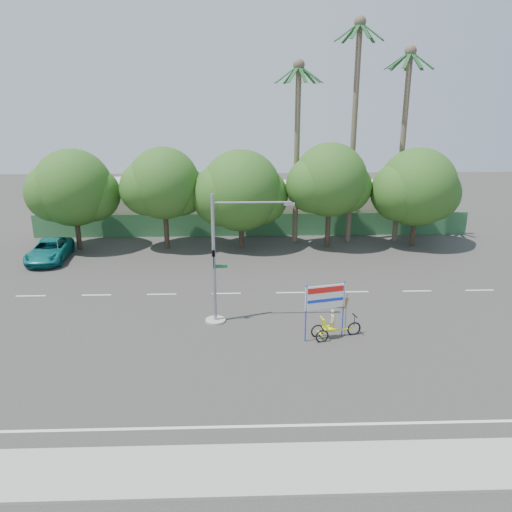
{
  "coord_description": "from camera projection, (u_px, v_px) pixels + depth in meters",
  "views": [
    {
      "loc": [
        -1.13,
        -20.85,
        11.6
      ],
      "look_at": [
        -0.27,
        4.62,
        3.5
      ],
      "focal_mm": 35.0,
      "sensor_mm": 36.0,
      "label": 1
    }
  ],
  "objects": [
    {
      "name": "building_right",
      "position": [
        334.0,
        205.0,
        47.89
      ],
      "size": [
        14.0,
        8.0,
        3.6
      ],
      "primitive_type": "cube",
      "color": "beige",
      "rests_on": "ground"
    },
    {
      "name": "trike_billboard",
      "position": [
        330.0,
        316.0,
        24.86
      ],
      "size": [
        3.02,
        1.11,
        3.03
      ],
      "rotation": [
        0.0,
        0.0,
        0.23
      ],
      "color": "black",
      "rests_on": "ground"
    },
    {
      "name": "pickup_truck",
      "position": [
        49.0,
        250.0,
        37.11
      ],
      "size": [
        2.88,
        5.64,
        1.52
      ],
      "primitive_type": "imported",
      "rotation": [
        0.0,
        0.0,
        0.06
      ],
      "color": "#0F6F6F",
      "rests_on": "ground"
    },
    {
      "name": "tree_center",
      "position": [
        240.0,
        193.0,
        39.17
      ],
      "size": [
        7.62,
        6.4,
        7.85
      ],
      "color": "#473828",
      "rests_on": "ground"
    },
    {
      "name": "tree_far_left",
      "position": [
        73.0,
        190.0,
        38.66
      ],
      "size": [
        7.14,
        6.0,
        7.96
      ],
      "color": "#473828",
      "rests_on": "ground"
    },
    {
      "name": "building_left",
      "position": [
        146.0,
        204.0,
        47.25
      ],
      "size": [
        12.0,
        8.0,
        4.0
      ],
      "primitive_type": "cube",
      "color": "beige",
      "rests_on": "ground"
    },
    {
      "name": "fence",
      "position": [
        253.0,
        225.0,
        43.59
      ],
      "size": [
        38.0,
        0.08,
        2.0
      ],
      "primitive_type": "cube",
      "color": "#336B3D",
      "rests_on": "ground"
    },
    {
      "name": "traffic_signal",
      "position": [
        220.0,
        271.0,
        26.25
      ],
      "size": [
        4.72,
        1.1,
        7.0
      ],
      "color": "gray",
      "rests_on": "ground"
    },
    {
      "name": "palm_short",
      "position": [
        297.0,
        134.0,
        39.41
      ],
      "size": [
        3.73,
        3.79,
        14.45
      ],
      "color": "#70604C",
      "rests_on": "ground"
    },
    {
      "name": "palm_mid",
      "position": [
        404.0,
        127.0,
        39.53
      ],
      "size": [
        3.73,
        3.79,
        15.45
      ],
      "color": "#70604C",
      "rests_on": "ground"
    },
    {
      "name": "sidewalk_near",
      "position": [
        277.0,
        469.0,
        16.25
      ],
      "size": [
        50.0,
        2.4,
        0.12
      ],
      "primitive_type": "cube",
      "color": "gray",
      "rests_on": "ground"
    },
    {
      "name": "tree_left",
      "position": [
        163.0,
        186.0,
        38.8
      ],
      "size": [
        6.66,
        5.6,
        8.07
      ],
      "color": "#473828",
      "rests_on": "ground"
    },
    {
      "name": "palm_tall",
      "position": [
        355.0,
        113.0,
        39.07
      ],
      "size": [
        3.73,
        3.79,
        17.45
      ],
      "color": "#70604C",
      "rests_on": "ground"
    },
    {
      "name": "tree_right",
      "position": [
        329.0,
        183.0,
        39.16
      ],
      "size": [
        6.9,
        5.8,
        8.36
      ],
      "color": "#473828",
      "rests_on": "ground"
    },
    {
      "name": "tree_far_right",
      "position": [
        416.0,
        190.0,
        39.57
      ],
      "size": [
        7.38,
        6.2,
        7.94
      ],
      "color": "#473828",
      "rests_on": "ground"
    },
    {
      "name": "ground",
      "position": [
        265.0,
        357.0,
        23.41
      ],
      "size": [
        120.0,
        120.0,
        0.0
      ],
      "primitive_type": "plane",
      "color": "#33302D",
      "rests_on": "ground"
    }
  ]
}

